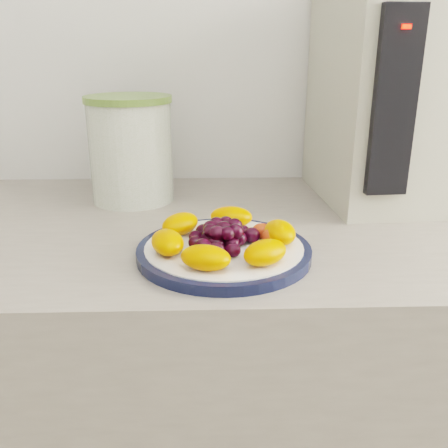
{
  "coord_description": "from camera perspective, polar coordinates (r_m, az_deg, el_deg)",
  "views": [
    {
      "loc": [
        -0.09,
        0.39,
        1.19
      ],
      "look_at": [
        -0.07,
        1.05,
        0.95
      ],
      "focal_mm": 40.0,
      "sensor_mm": 36.0,
      "label": 1
    }
  ],
  "objects": [
    {
      "name": "appliance_led",
      "position": [
        0.83,
        20.11,
        20.43
      ],
      "size": [
        0.01,
        0.01,
        0.01
      ],
      "primitive_type": "cube",
      "rotation": [
        0.0,
        0.0,
        0.07
      ],
      "color": "#FF0C05",
      "rests_on": "appliance_panel"
    },
    {
      "name": "fruit_plate",
      "position": [
        0.71,
        0.06,
        -1.34
      ],
      "size": [
        0.22,
        0.22,
        0.04
      ],
      "color": "#F77000",
      "rests_on": "plate_face"
    },
    {
      "name": "cabinet_face",
      "position": [
        1.12,
        3.74,
        -23.56
      ],
      "size": [
        3.48,
        0.58,
        0.84
      ],
      "primitive_type": "cube",
      "color": "#97694D",
      "rests_on": "floor"
    },
    {
      "name": "counter",
      "position": [
        1.1,
        3.78,
        -22.42
      ],
      "size": [
        3.5,
        0.6,
        0.9
      ],
      "primitive_type": "cube",
      "color": "gray",
      "rests_on": "floor"
    },
    {
      "name": "appliance_panel",
      "position": [
        0.84,
        18.84,
        12.89
      ],
      "size": [
        0.07,
        0.03,
        0.29
      ],
      "primitive_type": "cube",
      "rotation": [
        0.0,
        0.0,
        0.07
      ],
      "color": "black",
      "rests_on": "appliance_body"
    },
    {
      "name": "plate_face",
      "position": [
        0.72,
        0.0,
        -3.12
      ],
      "size": [
        0.23,
        0.23,
        0.02
      ],
      "primitive_type": "cylinder",
      "color": "white",
      "rests_on": "counter"
    },
    {
      "name": "plate_rim",
      "position": [
        0.72,
        0.0,
        -3.19
      ],
      "size": [
        0.25,
        0.25,
        0.01
      ],
      "primitive_type": "cylinder",
      "color": "black",
      "rests_on": "counter"
    },
    {
      "name": "appliance_body",
      "position": [
        1.01,
        18.04,
        13.68
      ],
      "size": [
        0.24,
        0.33,
        0.39
      ],
      "primitive_type": "cube",
      "rotation": [
        0.0,
        0.0,
        0.07
      ],
      "color": "#B6B29D",
      "rests_on": "counter"
    },
    {
      "name": "canister",
      "position": [
        0.98,
        -10.57,
        8.03
      ],
      "size": [
        0.19,
        0.19,
        0.19
      ],
      "primitive_type": "cylinder",
      "rotation": [
        0.0,
        0.0,
        0.29
      ],
      "color": "#445D16",
      "rests_on": "counter"
    },
    {
      "name": "canister_lid",
      "position": [
        0.96,
        -10.95,
        13.85
      ],
      "size": [
        0.2,
        0.2,
        0.01
      ],
      "primitive_type": "cylinder",
      "rotation": [
        0.0,
        0.0,
        0.29
      ],
      "color": "olive",
      "rests_on": "canister"
    }
  ]
}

